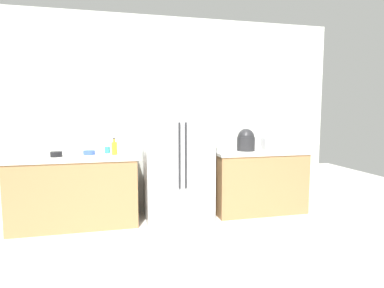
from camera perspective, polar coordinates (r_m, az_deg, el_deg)
ground_plane at (r=3.07m, az=1.63°, el=-22.51°), size 10.07×10.07×0.00m
kitchen_back_panel at (r=4.61m, az=-4.58°, el=5.13°), size 5.04×0.10×2.79m
counter_left at (r=4.33m, az=-20.29°, el=-7.91°), size 1.56×0.67×0.90m
counter_right at (r=4.72m, az=11.78°, el=-6.51°), size 1.33×0.67×0.90m
refrigerator at (r=4.23m, az=-2.71°, el=-1.45°), size 0.87×0.74×1.83m
toaster at (r=4.63m, az=14.38°, el=-0.06°), size 0.28×0.15×0.18m
rice_cooker at (r=4.55m, az=9.77°, el=0.65°), size 0.26×0.26×0.32m
bottle_a at (r=4.20m, az=-13.93°, el=-0.71°), size 0.07×0.07×0.22m
cup_a at (r=4.90m, az=13.25°, el=-0.33°), size 0.08×0.08×0.08m
cup_b at (r=4.38m, az=-15.12°, el=-1.05°), size 0.07×0.07×0.09m
bowl_a at (r=4.26m, az=-23.44°, el=-1.69°), size 0.14×0.14×0.07m
bowl_b at (r=4.30m, az=-18.19°, el=-1.50°), size 0.15×0.15×0.06m
bowl_c at (r=4.37m, az=-27.79°, el=-1.75°), size 0.15×0.15×0.06m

